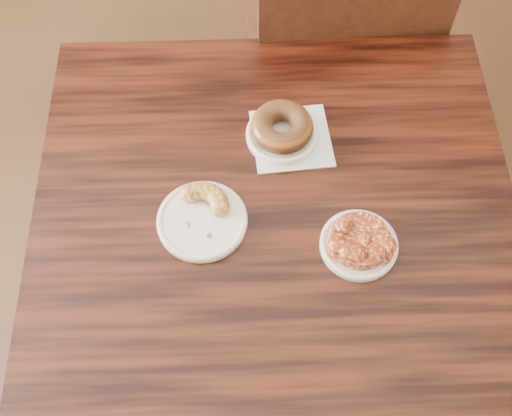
# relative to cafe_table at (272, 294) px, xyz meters

# --- Properties ---
(floor) EXTENTS (5.00, 5.00, 0.00)m
(floor) POSITION_rel_cafe_table_xyz_m (-0.27, -0.03, -0.38)
(floor) COLOR black
(floor) RESTS_ON ground
(cafe_table) EXTENTS (1.06, 1.06, 0.75)m
(cafe_table) POSITION_rel_cafe_table_xyz_m (0.00, 0.00, 0.00)
(cafe_table) COLOR black
(cafe_table) RESTS_ON floor
(chair_far) EXTENTS (0.57, 0.57, 0.90)m
(chair_far) POSITION_rel_cafe_table_xyz_m (0.09, 0.70, 0.08)
(chair_far) COLOR black
(chair_far) RESTS_ON floor
(napkin) EXTENTS (0.19, 0.19, 0.00)m
(napkin) POSITION_rel_cafe_table_xyz_m (0.01, 0.19, 0.38)
(napkin) COLOR white
(napkin) RESTS_ON cafe_table
(plate_donut) EXTENTS (0.14, 0.14, 0.01)m
(plate_donut) POSITION_rel_cafe_table_xyz_m (-0.01, 0.19, 0.38)
(plate_donut) COLOR white
(plate_donut) RESTS_ON napkin
(plate_cruller) EXTENTS (0.17, 0.17, 0.01)m
(plate_cruller) POSITION_rel_cafe_table_xyz_m (-0.14, -0.02, 0.38)
(plate_cruller) COLOR white
(plate_cruller) RESTS_ON cafe_table
(plate_fritter) EXTENTS (0.14, 0.14, 0.01)m
(plate_fritter) POSITION_rel_cafe_table_xyz_m (0.16, -0.04, 0.38)
(plate_fritter) COLOR white
(plate_fritter) RESTS_ON cafe_table
(glazed_donut) EXTENTS (0.13, 0.13, 0.04)m
(glazed_donut) POSITION_rel_cafe_table_xyz_m (-0.01, 0.19, 0.41)
(glazed_donut) COLOR maroon
(glazed_donut) RESTS_ON plate_donut
(apple_fritter) EXTENTS (0.15, 0.15, 0.04)m
(apple_fritter) POSITION_rel_cafe_table_xyz_m (0.16, -0.04, 0.41)
(apple_fritter) COLOR #411307
(apple_fritter) RESTS_ON plate_fritter
(cruller_fragment) EXTENTS (0.12, 0.12, 0.03)m
(cruller_fragment) POSITION_rel_cafe_table_xyz_m (-0.14, -0.02, 0.40)
(cruller_fragment) COLOR brown
(cruller_fragment) RESTS_ON plate_cruller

